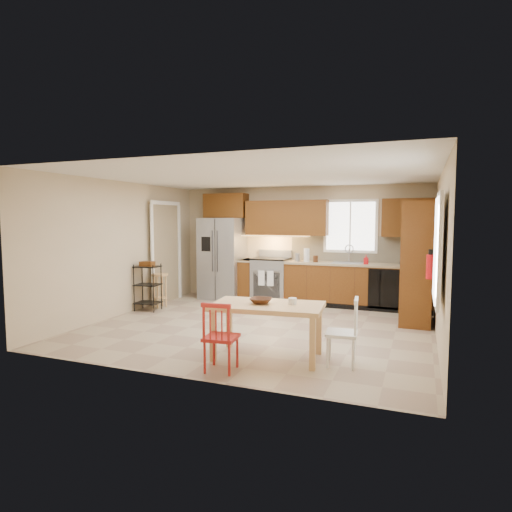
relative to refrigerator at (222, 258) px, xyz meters
The scene contains 33 objects.
floor 2.87m from the refrigerator, 51.34° to the right, with size 5.50×5.50×0.00m, color tan.
ceiling 3.15m from the refrigerator, 51.34° to the right, with size 5.50×5.00×0.02m, color silver.
wall_back 1.77m from the refrigerator, 12.44° to the left, with size 5.50×0.02×2.50m, color #CCB793.
wall_front 4.94m from the refrigerator, 69.82° to the right, with size 5.50×0.02×2.50m, color #CCB793.
wall_left 2.39m from the refrigerator, 116.29° to the right, with size 0.02×5.00×2.50m, color #CCB793.
wall_right 4.94m from the refrigerator, 25.53° to the right, with size 0.02×5.00×2.50m, color #CCB793.
refrigerator is the anchor object (origin of this frame).
range_stove 1.24m from the refrigerator, ahead, with size 0.76×0.63×0.92m, color gray.
base_cabinet_narrow 0.76m from the refrigerator, ahead, with size 0.30×0.60×0.90m, color brown.
base_cabinet_run 3.03m from the refrigerator, ahead, with size 2.92×0.60×0.90m, color brown.
dishwasher 3.59m from the refrigerator, ahead, with size 0.60×0.02×0.78m, color black.
backsplash 3.02m from the refrigerator, ahead, with size 2.92×0.03×0.55m, color beige.
upper_over_fridge 1.21m from the refrigerator, 90.00° to the left, with size 1.00×0.35×0.55m, color #643610.
upper_left_block 1.73m from the refrigerator, ahead, with size 1.80×0.35×0.75m, color #643610.
upper_right_block 4.06m from the refrigerator, ahead, with size 1.00×0.35×0.75m, color #643610.
window_back 2.92m from the refrigerator, ahead, with size 1.12×0.04×1.12m, color white.
sink 2.80m from the refrigerator, ahead, with size 0.62×0.46×0.16m, color gray.
undercab_glow 1.27m from the refrigerator, ahead, with size 1.60×0.30×0.01m, color #FFBF66.
soap_bottle 3.18m from the refrigerator, ahead, with size 0.09×0.09×0.19m, color red.
paper_towel 1.95m from the refrigerator, ahead, with size 0.12×0.12×0.28m, color white.
canister_steel 1.75m from the refrigerator, ahead, with size 0.11×0.11×0.18m, color gray.
canister_wood 2.15m from the refrigerator, ahead, with size 0.10×0.10×0.14m, color #462412.
pantry 4.23m from the refrigerator, 12.62° to the right, with size 0.50×0.95×2.10m, color brown.
fire_extinguisher 4.76m from the refrigerator, 24.52° to the right, with size 0.12×0.12×0.36m, color red.
window_right 5.50m from the refrigerator, 36.79° to the right, with size 0.04×1.02×1.32m, color white.
doorway 1.28m from the refrigerator, 139.62° to the right, with size 0.04×0.95×2.10m, color #8C7A59.
dining_table 4.33m from the refrigerator, 56.65° to the right, with size 1.42×0.80×0.69m, color tan, non-canonical shape.
chair_red 4.72m from the refrigerator, 64.61° to the right, with size 0.39×0.39×0.84m, color #AD201A, non-canonical shape.
chair_white 4.87m from the refrigerator, 46.90° to the right, with size 0.39×0.39×0.84m, color white, non-canonical shape.
table_bowl 4.25m from the refrigerator, 57.65° to the right, with size 0.29×0.29×0.07m, color #462412.
table_jar 4.41m from the refrigerator, 52.63° to the right, with size 0.09×0.09×0.11m, color white.
bar_stool 1.67m from the refrigerator, 118.53° to the right, with size 0.33×0.33×0.69m, color tan, non-canonical shape.
utility_cart 1.96m from the refrigerator, 114.81° to the right, with size 0.46×0.36×0.92m, color black, non-canonical shape.
Camera 1 is at (2.49, -6.59, 1.81)m, focal length 30.00 mm.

